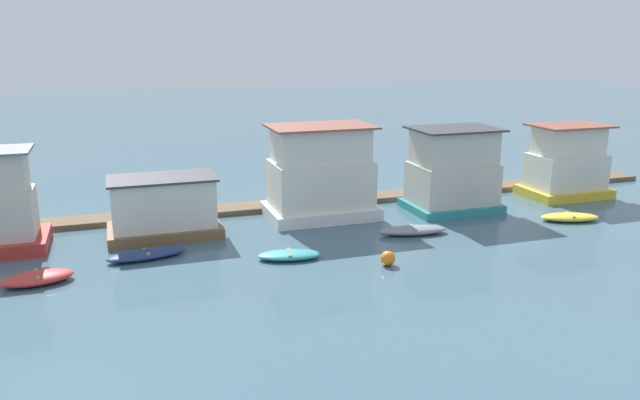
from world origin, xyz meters
The scene contains 12 objects.
ground_plane centered at (0.00, 0.00, 0.00)m, with size 200.00×200.00×0.00m, color #426070.
dock_walkway centered at (0.00, 3.16, 0.15)m, with size 51.00×1.95×0.30m, color brown.
houseboat_brown centered at (-8.41, -0.34, 1.51)m, with size 5.79×3.47×3.16m.
houseboat_white centered at (0.52, 0.47, 2.48)m, with size 6.24×4.17×5.34m.
houseboat_teal centered at (8.53, -0.57, 2.35)m, with size 5.31×3.92×4.98m.
houseboat_yellow centered at (17.29, 0.01, 2.11)m, with size 5.28×3.65×4.72m.
dinghy_red centered at (-14.15, -5.46, 0.25)m, with size 3.13×1.95×0.51m.
dinghy_navy centered at (-9.57, -3.73, 0.21)m, with size 3.85×1.80×0.41m.
dinghy_teal centered at (-3.17, -5.91, 0.19)m, with size 3.20×1.91×0.38m.
dinghy_grey centered at (4.08, -4.33, 0.23)m, with size 3.84×1.76×0.45m.
dinghy_yellow centered at (13.75, -4.87, 0.21)m, with size 3.56×2.25×0.42m.
buoy_orange centered at (0.87, -8.19, 0.34)m, with size 0.69×0.69×0.69m, color orange.
Camera 1 is at (-10.61, -32.73, 10.11)m, focal length 35.00 mm.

